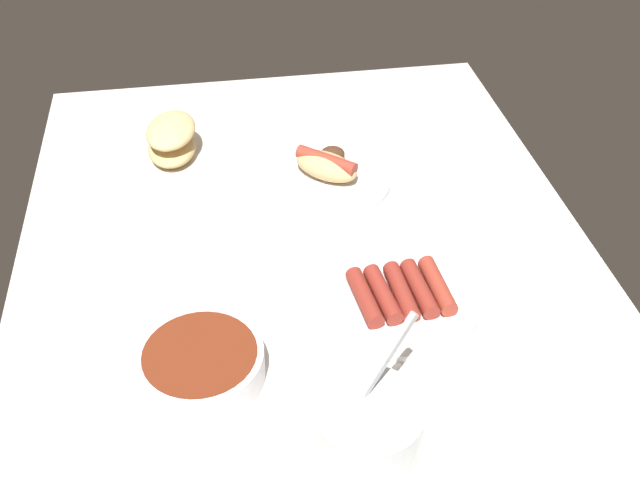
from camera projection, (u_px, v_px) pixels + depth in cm
name	position (u px, v px, depth cm)	size (l,w,h in cm)	color
ground_plane	(308.00, 264.00, 117.25)	(120.00, 90.00, 3.00)	silver
plate_sausages	(401.00, 297.00, 107.80)	(22.90, 22.90, 3.49)	white
plate_hotdog_assembled	(327.00, 172.00, 131.08)	(22.89, 22.89, 5.61)	white
bowl_coleslaw	(369.00, 422.00, 88.11)	(13.18, 13.18, 15.66)	silver
bowl_chili	(201.00, 364.00, 96.29)	(16.39, 16.39, 4.64)	white
bread_stack	(171.00, 139.00, 136.08)	(14.38, 10.97, 7.20)	tan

